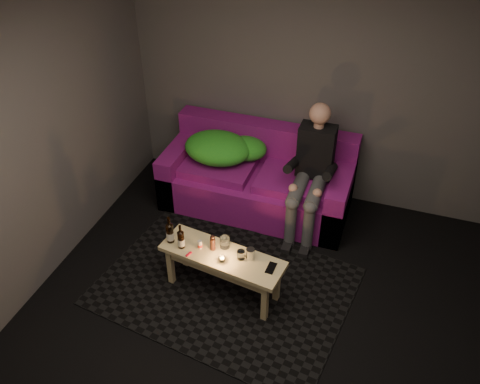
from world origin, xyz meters
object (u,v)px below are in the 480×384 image
(steel_cup, at_px, (250,254))
(coffee_table, at_px, (222,261))
(person, at_px, (312,169))
(beer_bottle_a, at_px, (170,233))
(beer_bottle_b, at_px, (181,239))
(sofa, at_px, (258,180))

(steel_cup, bearing_deg, coffee_table, -171.58)
(person, distance_m, beer_bottle_a, 1.55)
(beer_bottle_b, bearing_deg, steel_cup, 5.95)
(beer_bottle_b, distance_m, steel_cup, 0.62)
(sofa, height_order, steel_cup, sofa)
(person, xyz_separation_m, steel_cup, (-0.26, -1.16, -0.18))
(person, relative_size, beer_bottle_a, 4.86)
(sofa, relative_size, person, 1.50)
(sofa, bearing_deg, beer_bottle_b, -101.27)
(steel_cup, bearing_deg, sofa, 104.49)
(beer_bottle_a, height_order, beer_bottle_b, beer_bottle_a)
(coffee_table, xyz_separation_m, beer_bottle_a, (-0.50, 0.01, 0.18))
(sofa, relative_size, beer_bottle_b, 8.08)
(person, height_order, beer_bottle_a, person)
(sofa, distance_m, steel_cup, 1.38)
(coffee_table, xyz_separation_m, steel_cup, (0.25, 0.04, 0.13))
(person, height_order, beer_bottle_b, person)
(person, distance_m, steel_cup, 1.20)
(person, relative_size, steel_cup, 12.92)
(person, bearing_deg, coffee_table, -112.79)
(person, bearing_deg, beer_bottle_b, -125.56)
(beer_bottle_b, bearing_deg, person, 54.44)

